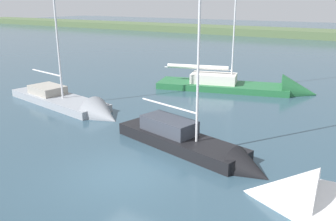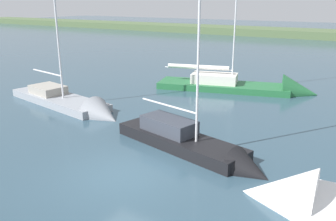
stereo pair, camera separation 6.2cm
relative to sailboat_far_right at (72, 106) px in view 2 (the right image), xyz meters
name	(u,v)px [view 2 (the right image)]	position (x,y,z in m)	size (l,w,h in m)	color
ground_plane	(124,175)	(-7.56, 4.81, -0.08)	(200.00, 200.00, 0.00)	#2D4756
sailboat_far_right	(72,106)	(0.00, 0.00, 0.00)	(8.91, 3.35, 9.62)	gray
sailboat_behind_pier	(251,89)	(-7.27, -9.00, 0.06)	(10.61, 5.11, 11.81)	#236638
sailboat_near_dock	(194,150)	(-8.71, 1.84, 0.02)	(7.23, 3.12, 8.27)	black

